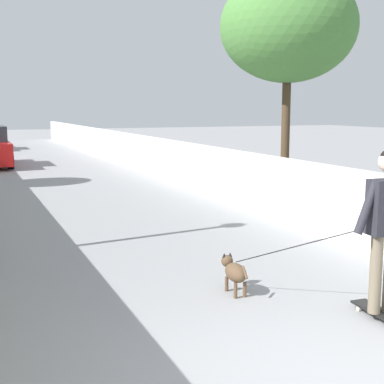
% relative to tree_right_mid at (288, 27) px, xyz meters
% --- Properties ---
extents(ground_plane, '(80.00, 80.00, 0.00)m').
position_rel_tree_right_mid_xyz_m(ground_plane, '(6.50, 4.11, -3.99)').
color(ground_plane, gray).
extents(fence_right, '(48.00, 0.30, 1.24)m').
position_rel_tree_right_mid_xyz_m(fence_right, '(4.50, 1.00, -3.37)').
color(fence_right, white).
rests_on(fence_right, ground).
extents(tree_right_mid, '(3.04, 3.04, 5.23)m').
position_rel_tree_right_mid_xyz_m(tree_right_mid, '(0.00, 0.00, 0.00)').
color(tree_right_mid, '#473523').
rests_on(tree_right_mid, ground).
extents(skateboard, '(0.81, 0.25, 0.08)m').
position_rel_tree_right_mid_xyz_m(skateboard, '(-6.36, 2.78, -3.92)').
color(skateboard, black).
rests_on(skateboard, ground).
extents(dog, '(1.66, 1.19, 1.06)m').
position_rel_tree_right_mid_xyz_m(dog, '(-5.02, 3.84, -3.72)').
color(dog, brown).
rests_on(dog, ground).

